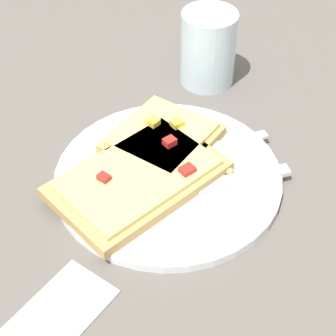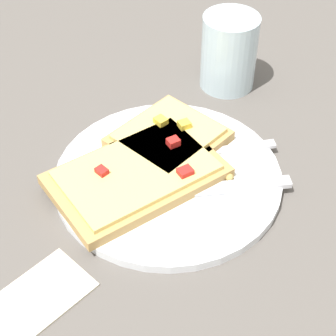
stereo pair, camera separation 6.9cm
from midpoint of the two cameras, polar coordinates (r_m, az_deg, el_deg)
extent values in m
plane|color=#56514C|center=(0.71, 2.80, -1.42)|extent=(4.00, 4.00, 0.00)
cylinder|color=white|center=(0.70, 2.81, -1.07)|extent=(0.28, 0.28, 0.01)
cube|color=silver|center=(0.73, 8.36, 1.64)|extent=(0.12, 0.09, 0.01)
cube|color=silver|center=(0.71, 0.94, 0.62)|extent=(0.06, 0.05, 0.01)
cube|color=silver|center=(0.71, -2.55, 0.74)|extent=(0.03, 0.02, 0.00)
cube|color=silver|center=(0.71, -2.45, 0.35)|extent=(0.03, 0.02, 0.00)
cube|color=silver|center=(0.70, -2.35, -0.05)|extent=(0.03, 0.02, 0.00)
cube|color=silver|center=(0.70, -2.25, -0.45)|extent=(0.03, 0.02, 0.00)
cube|color=silver|center=(0.70, 12.13, -1.77)|extent=(0.07, 0.06, 0.01)
cube|color=silver|center=(0.67, 3.94, -2.56)|extent=(0.11, 0.09, 0.00)
cube|color=tan|center=(0.68, -0.32, -0.98)|extent=(0.23, 0.17, 0.01)
cube|color=#E0C16B|center=(0.68, -0.33, -0.38)|extent=(0.20, 0.15, 0.01)
cube|color=red|center=(0.67, 4.70, -0.49)|extent=(0.02, 0.02, 0.01)
cube|color=red|center=(0.67, -3.83, -0.44)|extent=(0.01, 0.01, 0.01)
cube|color=tan|center=(0.73, 2.75, 2.81)|extent=(0.13, 0.12, 0.01)
cube|color=#E0C16B|center=(0.73, 2.77, 3.40)|extent=(0.12, 0.11, 0.01)
cube|color=yellow|center=(0.74, 1.95, 4.71)|extent=(0.02, 0.02, 0.01)
cube|color=yellow|center=(0.73, 4.37, 4.33)|extent=(0.02, 0.02, 0.01)
cube|color=red|center=(0.70, 3.34, 2.52)|extent=(0.02, 0.02, 0.01)
sphere|color=tan|center=(0.73, -3.16, 2.20)|extent=(0.01, 0.01, 0.01)
sphere|color=tan|center=(0.69, 9.11, -1.10)|extent=(0.01, 0.01, 0.01)
sphere|color=tan|center=(0.71, -3.00, 1.09)|extent=(0.01, 0.01, 0.01)
sphere|color=#B5794F|center=(0.66, -2.68, -3.53)|extent=(0.01, 0.01, 0.01)
sphere|color=#C47B47|center=(0.73, -2.39, 2.37)|extent=(0.01, 0.01, 0.01)
cylinder|color=silver|center=(0.84, 8.60, 11.49)|extent=(0.08, 0.08, 0.11)
cube|color=beige|center=(0.60, -10.01, -13.08)|extent=(0.11, 0.07, 0.01)
camera|label=1|loc=(0.03, -87.13, 2.78)|focal=60.00mm
camera|label=2|loc=(0.03, 92.87, -2.78)|focal=60.00mm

